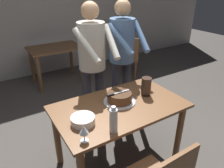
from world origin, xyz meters
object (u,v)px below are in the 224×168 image
main_dining_table (119,116)px  hurricane_lamp (146,86)px  water_bottle (113,120)px  background_chair_1 (128,56)px  cake_on_platter (120,98)px  person_standing_beside (122,52)px  cake_knife (114,94)px  person_cutting_cake (92,59)px  wine_glass_near (84,130)px  background_table (56,55)px  plate_stack (83,120)px  background_chair_0 (121,44)px

main_dining_table → hurricane_lamp: (0.37, 0.03, 0.24)m
water_bottle → background_chair_1: (1.75, 2.21, -0.37)m
cake_on_platter → person_standing_beside: 0.77m
cake_knife → person_cutting_cake: 0.59m
wine_glass_near → background_table: size_ratio=0.14×
main_dining_table → cake_knife: 0.25m
plate_stack → background_chair_1: (1.92, 1.96, -0.29)m
plate_stack → background_chair_1: size_ratio=0.24×
plate_stack → hurricane_lamp: bearing=7.8°
plate_stack → hurricane_lamp: 0.84m
background_chair_1 → cake_knife: bearing=-129.5°
main_dining_table → plate_stack: (-0.45, -0.08, 0.16)m
main_dining_table → cake_on_platter: 0.19m
background_chair_0 → person_cutting_cake: bearing=-131.4°
plate_stack → wine_glass_near: wine_glass_near is taller
cake_on_platter → background_table: cake_on_platter is taller
plate_stack → person_cutting_cake: 0.88m
person_cutting_cake → water_bottle: bearing=-107.4°
water_bottle → person_standing_beside: bearing=52.4°
cake_on_platter → wine_glass_near: (-0.58, -0.36, 0.05)m
hurricane_lamp → background_table: size_ratio=0.21×
main_dining_table → background_chair_1: background_chair_1 is taller
background_chair_0 → background_table: bearing=-171.6°
person_cutting_cake → plate_stack: bearing=-123.8°
hurricane_lamp → background_chair_1: 2.18m
cake_on_platter → hurricane_lamp: bearing=-4.5°
main_dining_table → cake_on_platter: cake_on_platter is taller
background_chair_0 → cake_knife: bearing=-125.7°
plate_stack → water_bottle: 0.31m
hurricane_lamp → background_table: bearing=95.8°
wine_glass_near → background_chair_1: bearing=47.4°
person_standing_beside → background_table: person_standing_beside is taller
cake_on_platter → background_table: 2.44m
main_dining_table → wine_glass_near: 0.66m
main_dining_table → person_standing_beside: (0.46, 0.64, 0.45)m
background_chair_1 → wine_glass_near: bearing=-132.6°
cake_on_platter → cake_knife: bearing=179.2°
cake_knife → person_cutting_cake: bearing=85.0°
main_dining_table → background_chair_1: bearing=52.0°
plate_stack → background_chair_0: 3.69m
wine_glass_near → person_standing_beside: size_ratio=0.08×
plate_stack → water_bottle: size_ratio=0.88×
cake_on_platter → wine_glass_near: wine_glass_near is taller
cake_on_platter → plate_stack: (-0.49, -0.14, -0.02)m
plate_stack → wine_glass_near: (-0.09, -0.22, 0.07)m
plate_stack → background_chair_0: size_ratio=0.24×
cake_knife → person_standing_beside: person_standing_beside is taller
person_standing_beside → background_table: size_ratio=1.72×
cake_on_platter → background_table: (0.09, 2.43, -0.22)m
cake_on_platter → cake_knife: size_ratio=1.26×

